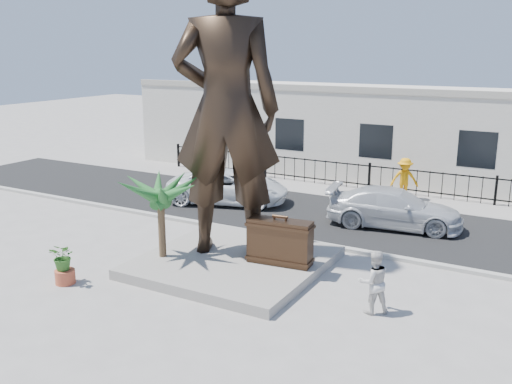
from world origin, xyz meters
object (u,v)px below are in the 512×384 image
(tourist, at_px, (374,282))
(car_white, at_px, (228,186))
(statue, at_px, (226,109))
(suitcase, at_px, (280,242))

(tourist, height_order, car_white, tourist)
(statue, height_order, suitcase, statue)
(statue, relative_size, suitcase, 4.68)
(statue, xyz_separation_m, car_white, (-3.55, 5.74, -3.99))
(tourist, xyz_separation_m, car_white, (-8.69, 7.13, -0.11))
(car_white, bearing_deg, tourist, -147.20)
(car_white, bearing_deg, statue, -166.11)
(suitcase, relative_size, tourist, 1.14)
(suitcase, distance_m, tourist, 3.44)
(suitcase, distance_m, car_white, 8.08)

